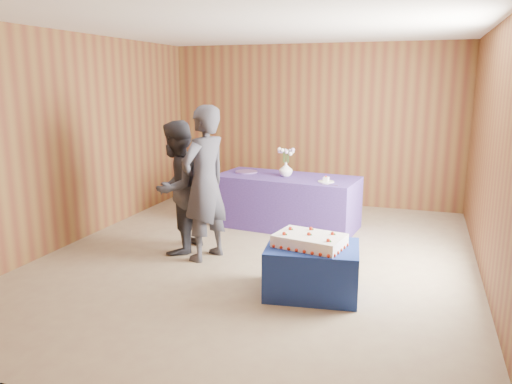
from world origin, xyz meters
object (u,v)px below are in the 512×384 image
at_px(serving_table, 287,202).
at_px(guest_right, 177,188).
at_px(sheet_cake, 310,240).
at_px(vase, 286,169).
at_px(cake_table, 312,270).
at_px(guest_left, 205,184).

bearing_deg(serving_table, guest_right, -117.79).
height_order(sheet_cake, vase, vase).
bearing_deg(guest_right, sheet_cake, 68.91).
bearing_deg(cake_table, serving_table, 103.78).
xyz_separation_m(serving_table, guest_right, (-1.00, -1.47, 0.44)).
distance_m(cake_table, sheet_cake, 0.31).
xyz_separation_m(serving_table, vase, (-0.02, 0.00, 0.48)).
bearing_deg(guest_left, serving_table, 179.90).
bearing_deg(sheet_cake, serving_table, 121.42).
xyz_separation_m(cake_table, vase, (-0.87, 2.19, 0.60)).
relative_size(cake_table, guest_right, 0.55).
xyz_separation_m(serving_table, sheet_cake, (0.83, -2.22, 0.18)).
relative_size(cake_table, serving_table, 0.45).
bearing_deg(guest_left, cake_table, 86.87).
height_order(sheet_cake, guest_left, guest_left).
height_order(cake_table, guest_left, guest_left).
bearing_deg(vase, serving_table, -0.67).
distance_m(sheet_cake, vase, 2.39).
height_order(vase, guest_left, guest_left).
bearing_deg(guest_right, cake_table, 69.90).
xyz_separation_m(sheet_cake, vase, (-0.85, 2.22, 0.29)).
relative_size(vase, guest_right, 0.12).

